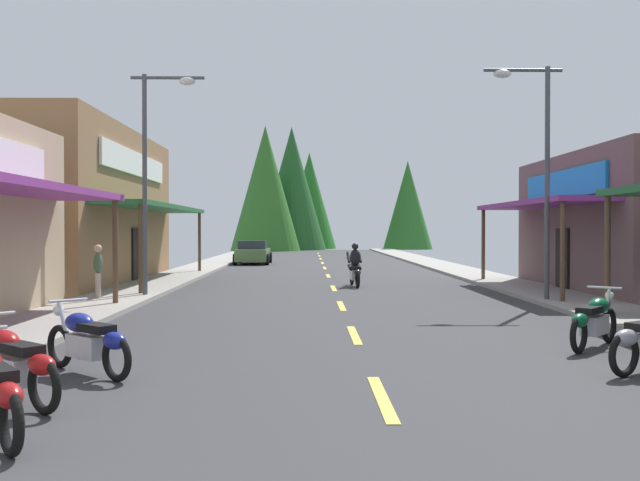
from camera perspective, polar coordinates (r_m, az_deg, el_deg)
The scene contains 14 objects.
ground at distance 29.07m, azimuth 0.79°, elevation -3.27°, with size 10.71×86.28×0.10m, color #38383A.
sidewalk_left at distance 29.57m, azimuth -11.85°, elevation -3.00°, with size 2.22×86.28×0.12m, color #9E9991.
sidewalk_right at distance 29.97m, azimuth 13.27°, elevation -2.96°, with size 2.22×86.28×0.12m, color #9E9991.
centerline_dashes at distance 31.80m, azimuth 0.64°, elevation -2.81°, with size 0.16×61.21×0.01m.
storefront_left_far at distance 29.45m, azimuth -20.91°, elevation 2.55°, with size 8.57×13.56×5.88m.
streetlamp_left at distance 21.96m, azimuth -12.99°, elevation 6.74°, with size 2.18×0.30×6.67m.
streetlamp_right at distance 20.86m, azimuth 16.82°, elevation 6.90°, with size 2.18×0.30×6.57m.
motorcycle_parked_right_4 at distance 13.30m, azimuth 21.01°, elevation -5.95°, with size 1.48×1.68×1.04m.
motorcycle_parked_left_1 at distance 9.24m, azimuth -23.33°, elevation -8.96°, with size 1.68×1.48×1.04m.
motorcycle_parked_left_2 at distance 10.72m, azimuth -18.02°, elevation -7.57°, with size 1.65×1.51×1.04m.
rider_cruising_lead at distance 25.75m, azimuth 2.80°, elevation -2.24°, with size 0.60×2.14×1.57m.
pedestrian_strolling at distance 21.16m, azimuth -17.28°, elevation -2.18°, with size 0.37×0.54×1.63m.
parked_car_curbside at distance 42.77m, azimuth -5.36°, elevation -0.95°, with size 2.09×4.31×1.40m.
treeline_backdrop at distance 72.93m, azimuth -1.30°, elevation 3.80°, with size 20.51×13.69×12.56m.
Camera 1 is at (-0.90, -0.84, 2.06)m, focal length 40.13 mm.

